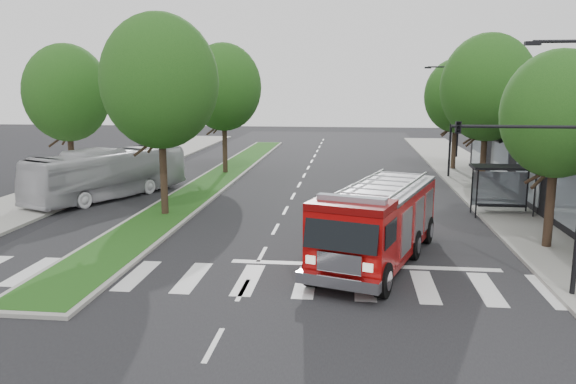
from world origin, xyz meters
TOP-DOWN VIEW (x-y plane):
  - ground at (0.00, 0.00)m, footprint 140.00×140.00m
  - sidewalk_right at (12.50, 10.00)m, footprint 5.00×80.00m
  - sidewalk_left at (-14.50, 10.00)m, footprint 5.00×80.00m
  - median at (-6.00, 18.00)m, footprint 3.00×50.00m
  - bus_shelter at (11.20, 8.15)m, footprint 3.20×1.60m
  - tree_right_near at (11.50, 2.00)m, footprint 4.40×4.40m
  - tree_right_mid at (11.50, 14.00)m, footprint 5.60×5.60m
  - tree_right_far at (11.50, 24.00)m, footprint 5.00×5.00m
  - tree_median_near at (-6.00, 6.00)m, footprint 5.80×5.80m
  - tree_median_far at (-6.00, 20.00)m, footprint 5.60×5.60m
  - tree_left_mid at (-14.00, 12.00)m, footprint 5.20×5.20m
  - streetlight_right_near at (9.61, -3.50)m, footprint 4.08×0.22m
  - streetlight_right_far at (10.35, 20.00)m, footprint 2.11×0.20m
  - fire_engine at (4.50, -0.43)m, footprint 5.38×9.40m
  - city_bus at (-10.82, 10.29)m, footprint 6.72×10.74m

SIDE VIEW (x-z plane):
  - ground at x=0.00m, z-range 0.00..0.00m
  - sidewalk_right at x=12.50m, z-range 0.00..0.15m
  - sidewalk_left at x=-14.50m, z-range 0.00..0.15m
  - median at x=-6.00m, z-range 0.00..0.16m
  - city_bus at x=-10.82m, z-range 0.00..2.97m
  - fire_engine at x=4.50m, z-range -0.06..3.06m
  - bus_shelter at x=11.20m, z-range 0.73..3.34m
  - streetlight_right_far at x=10.35m, z-range 0.48..8.48m
  - streetlight_right_near at x=9.61m, z-range 0.67..8.67m
  - tree_right_near at x=11.50m, z-range 1.48..9.53m
  - tree_right_far at x=11.50m, z-range 1.47..10.20m
  - tree_left_mid at x=-14.00m, z-range 1.58..10.74m
  - tree_right_mid at x=11.50m, z-range 1.63..11.35m
  - tree_median_far at x=-6.00m, z-range 1.63..11.35m
  - tree_median_near at x=-6.00m, z-range 1.73..11.89m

